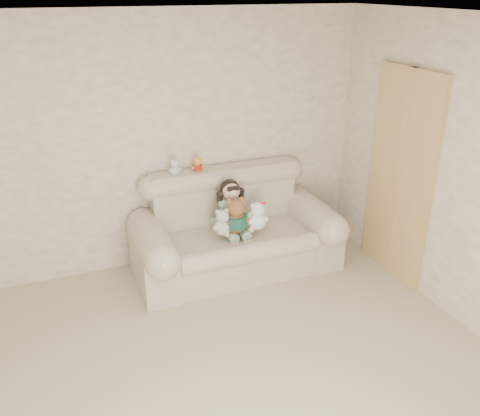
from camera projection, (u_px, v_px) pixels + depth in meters
The scene contains 10 objects.
ceiling at pixel (245, 26), 2.42m from camera, with size 5.00×5.00×0.00m, color white.
wall_back at pixel (151, 146), 5.08m from camera, with size 4.50×4.50×0.00m, color beige.
sofa at pixel (236, 225), 5.21m from camera, with size 2.10×0.95×1.03m, color beige, non-canonical shape.
door_panel at pixel (400, 177), 4.98m from camera, with size 0.06×0.90×2.10m, color tan.
seated_child at pixel (231, 206), 5.19m from camera, with size 0.34×0.42×0.57m, color #246830, non-canonical shape.
brown_teddy at pixel (236, 212), 5.00m from camera, with size 0.28×0.22×0.44m, color brown, non-canonical shape.
white_cat at pixel (257, 213), 5.09m from camera, with size 0.23×0.18×0.36m, color white, non-canonical shape.
cream_teddy at pixel (222, 220), 4.98m from camera, with size 0.21×0.16×0.33m, color beige, non-canonical shape.
yellow_mini_bear at pixel (197, 163), 5.18m from camera, with size 0.12×0.09×0.19m, color #FFB235, non-canonical shape.
grey_mini_plush at pixel (175, 166), 5.09m from camera, with size 0.13×0.10×0.21m, color silver, non-canonical shape.
Camera 1 is at (-0.96, -2.38, 2.78)m, focal length 37.98 mm.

